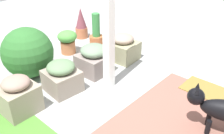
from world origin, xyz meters
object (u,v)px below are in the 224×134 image
doormat (207,91)px  stone_planter_far (18,96)px  terracotta_pot_broad (68,41)px  stone_planter_mid (62,77)px  porch_pillar (109,15)px  stone_planter_near (94,59)px  terracotta_pot_spiky (81,24)px  terracotta_pot_tall (96,34)px  round_shrub (28,53)px  stone_planter_nearest (123,48)px

doormat → stone_planter_far: bearing=51.4°
terracotta_pot_broad → doormat: (-2.31, -0.47, -0.22)m
stone_planter_mid → porch_pillar: bearing=-128.9°
porch_pillar → stone_planter_mid: bearing=51.1°
stone_planter_near → stone_planter_mid: bearing=92.9°
terracotta_pot_broad → terracotta_pot_spiky: terracotta_pot_spiky is taller
porch_pillar → terracotta_pot_tall: size_ratio=3.32×
stone_planter_near → round_shrub: bearing=47.0°
stone_planter_nearest → terracotta_pot_tall: size_ratio=0.83×
porch_pillar → stone_planter_near: porch_pillar is taller
terracotta_pot_broad → terracotta_pot_spiky: 0.74m
round_shrub → stone_planter_nearest: bearing=-117.4°
round_shrub → terracotta_pot_broad: 0.88m
stone_planter_far → terracotta_pot_spiky: bearing=-59.5°
doormat → stone_planter_mid: bearing=40.6°
stone_planter_nearest → terracotta_pot_tall: 0.74m
stone_planter_near → stone_planter_nearest: bearing=-93.3°
terracotta_pot_spiky → stone_planter_far: bearing=120.5°
stone_planter_nearest → stone_planter_far: (0.03, 1.84, 0.01)m
stone_planter_near → doormat: stone_planter_near is taller
stone_planter_nearest → stone_planter_near: bearing=86.7°
stone_planter_far → terracotta_pot_broad: (0.83, -1.39, 0.02)m
round_shrub → terracotta_pot_spiky: size_ratio=1.20×
stone_planter_nearest → stone_planter_far: stone_planter_far is taller
doormat → round_shrub: bearing=31.7°
stone_planter_far → terracotta_pot_tall: bearing=-70.1°
stone_planter_far → stone_planter_nearest: bearing=-90.8°
porch_pillar → stone_planter_mid: size_ratio=4.33×
stone_planter_near → terracotta_pot_broad: 0.84m
stone_planter_nearest → terracotta_pot_broad: 0.97m
porch_pillar → terracotta_pot_spiky: porch_pillar is taller
round_shrub → porch_pillar: bearing=-152.6°
stone_planter_far → round_shrub: size_ratio=0.63×
stone_planter_nearest → round_shrub: bearing=62.6°
stone_planter_mid → round_shrub: round_shrub is taller
round_shrub → doormat: bearing=-148.3°
stone_planter_mid → terracotta_pot_broad: 1.16m
round_shrub → terracotta_pot_broad: round_shrub is taller
terracotta_pot_broad → doormat: bearing=-168.6°
terracotta_pot_broad → terracotta_pot_spiky: size_ratio=0.68×
stone_planter_mid → round_shrub: (0.67, 0.07, 0.16)m
porch_pillar → doormat: porch_pillar is taller
stone_planter_near → stone_planter_far: (-0.01, 1.22, 0.00)m
stone_planter_near → doormat: size_ratio=0.71×
porch_pillar → terracotta_pot_broad: (1.24, -0.30, -0.77)m
stone_planter_mid → stone_planter_far: 0.60m
stone_planter_near → porch_pillar: bearing=162.5°
porch_pillar → doormat: 1.65m
terracotta_pot_tall → terracotta_pot_broad: size_ratio=1.48×
stone_planter_far → doormat: stone_planter_far is taller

